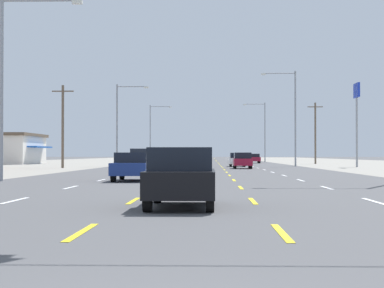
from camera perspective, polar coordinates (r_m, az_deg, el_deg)
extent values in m
plane|color=#4C4C4F|center=(70.15, 1.23, -2.05)|extent=(572.00, 572.00, 0.00)
cube|color=white|center=(19.55, -15.55, -4.89)|extent=(0.14, 2.60, 0.01)
cube|color=white|center=(26.80, -10.79, -3.83)|extent=(0.14, 2.60, 0.01)
cube|color=white|center=(34.15, -8.08, -3.21)|extent=(0.14, 2.60, 0.01)
cube|color=white|center=(41.56, -6.33, -2.80)|extent=(0.14, 2.60, 0.01)
cube|color=white|center=(48.99, -5.11, -2.52)|extent=(0.14, 2.60, 0.01)
cube|color=white|center=(56.45, -4.21, -2.31)|extent=(0.14, 2.60, 0.01)
cube|color=white|center=(63.91, -3.53, -2.15)|extent=(0.14, 2.60, 0.01)
cube|color=white|center=(71.38, -2.98, -2.02)|extent=(0.14, 2.60, 0.01)
cube|color=white|center=(78.86, -2.54, -1.92)|extent=(0.14, 2.60, 0.01)
cube|color=white|center=(86.34, -2.18, -1.83)|extent=(0.14, 2.60, 0.01)
cube|color=white|center=(93.82, -1.87, -1.76)|extent=(0.14, 2.60, 0.01)
cube|color=white|center=(101.31, -1.61, -1.70)|extent=(0.14, 2.60, 0.01)
cube|color=white|center=(108.80, -1.39, -1.65)|extent=(0.14, 2.60, 0.01)
cube|color=white|center=(116.28, -1.19, -1.60)|extent=(0.14, 2.60, 0.01)
cube|color=white|center=(123.78, -1.02, -1.56)|extent=(0.14, 2.60, 0.01)
cube|color=white|center=(131.27, -0.87, -1.52)|extent=(0.14, 2.60, 0.01)
cube|color=white|center=(138.76, -0.73, -1.49)|extent=(0.14, 2.60, 0.01)
cube|color=white|center=(146.25, -0.61, -1.46)|extent=(0.14, 2.60, 0.01)
cube|color=white|center=(153.75, -0.50, -1.44)|extent=(0.14, 2.60, 0.01)
cube|color=white|center=(161.24, -0.40, -1.41)|extent=(0.14, 2.60, 0.01)
cube|color=white|center=(168.74, -0.31, -1.39)|extent=(0.14, 2.60, 0.01)
cube|color=white|center=(176.23, -0.22, -1.37)|extent=(0.14, 2.60, 0.01)
cube|color=white|center=(183.73, -0.15, -1.35)|extent=(0.14, 2.60, 0.01)
cube|color=white|center=(191.23, -0.08, -1.34)|extent=(0.14, 2.60, 0.01)
cube|color=white|center=(198.72, -0.01, -1.32)|extent=(0.14, 2.60, 0.01)
cube|color=white|center=(206.22, 0.05, -1.31)|extent=(0.14, 2.60, 0.01)
cube|color=white|center=(213.72, 0.10, -1.29)|extent=(0.14, 2.60, 0.01)
cube|color=white|center=(221.21, 0.16, -1.28)|extent=(0.14, 2.60, 0.01)
cube|color=yellow|center=(11.44, -9.84, -7.76)|extent=(0.14, 2.60, 0.01)
cube|color=yellow|center=(18.82, -5.27, -5.08)|extent=(0.14, 2.60, 0.01)
cube|color=yellow|center=(26.27, -3.30, -3.90)|extent=(0.14, 2.60, 0.01)
cube|color=yellow|center=(33.74, -2.20, -3.24)|extent=(0.14, 2.60, 0.01)
cube|color=yellow|center=(41.22, -1.50, -2.82)|extent=(0.14, 2.60, 0.01)
cube|color=yellow|center=(48.71, -1.01, -2.53)|extent=(0.14, 2.60, 0.01)
cube|color=yellow|center=(56.20, -0.66, -2.32)|extent=(0.14, 2.60, 0.01)
cube|color=yellow|center=(63.69, -0.39, -2.16)|extent=(0.14, 2.60, 0.01)
cube|color=yellow|center=(71.18, -0.17, -2.03)|extent=(0.14, 2.60, 0.01)
cube|color=yellow|center=(78.68, 0.00, -1.92)|extent=(0.14, 2.60, 0.01)
cube|color=yellow|center=(86.17, 0.15, -1.84)|extent=(0.14, 2.60, 0.01)
cube|color=yellow|center=(93.67, 0.27, -1.76)|extent=(0.14, 2.60, 0.01)
cube|color=yellow|center=(101.17, 0.37, -1.70)|extent=(0.14, 2.60, 0.01)
cube|color=yellow|center=(108.67, 0.46, -1.65)|extent=(0.14, 2.60, 0.01)
cube|color=yellow|center=(116.16, 0.53, -1.60)|extent=(0.14, 2.60, 0.01)
cube|color=yellow|center=(123.66, 0.60, -1.56)|extent=(0.14, 2.60, 0.01)
cube|color=yellow|center=(131.16, 0.66, -1.52)|extent=(0.14, 2.60, 0.01)
cube|color=yellow|center=(138.66, 0.71, -1.49)|extent=(0.14, 2.60, 0.01)
cube|color=yellow|center=(146.16, 0.76, -1.46)|extent=(0.14, 2.60, 0.01)
cube|color=yellow|center=(153.66, 0.81, -1.44)|extent=(0.14, 2.60, 0.01)
cube|color=yellow|center=(161.16, 0.84, -1.41)|extent=(0.14, 2.60, 0.01)
cube|color=yellow|center=(168.65, 0.88, -1.39)|extent=(0.14, 2.60, 0.01)
cube|color=yellow|center=(176.15, 0.91, -1.37)|extent=(0.14, 2.60, 0.01)
cube|color=yellow|center=(183.65, 0.94, -1.35)|extent=(0.14, 2.60, 0.01)
cube|color=yellow|center=(191.15, 0.97, -1.34)|extent=(0.14, 2.60, 0.01)
cube|color=yellow|center=(198.65, 1.00, -1.32)|extent=(0.14, 2.60, 0.01)
cube|color=yellow|center=(206.15, 1.02, -1.31)|extent=(0.14, 2.60, 0.01)
cube|color=yellow|center=(213.65, 1.04, -1.29)|extent=(0.14, 2.60, 0.01)
cube|color=yellow|center=(221.15, 1.06, -1.28)|extent=(0.14, 2.60, 0.01)
cube|color=yellow|center=(11.29, 8.02, -7.86)|extent=(0.14, 2.60, 0.01)
cube|color=yellow|center=(18.73, 5.46, -5.10)|extent=(0.14, 2.60, 0.01)
cube|color=yellow|center=(26.20, 4.37, -3.91)|extent=(0.14, 2.60, 0.01)
cube|color=yellow|center=(33.68, 3.76, -3.25)|extent=(0.14, 2.60, 0.01)
cube|color=yellow|center=(41.18, 3.38, -2.82)|extent=(0.14, 2.60, 0.01)
cube|color=yellow|center=(48.67, 3.11, -2.53)|extent=(0.14, 2.60, 0.01)
cube|color=yellow|center=(56.16, 2.92, -2.32)|extent=(0.14, 2.60, 0.01)
cube|color=yellow|center=(63.66, 2.77, -2.15)|extent=(0.14, 2.60, 0.01)
cube|color=yellow|center=(71.16, 2.65, -2.03)|extent=(0.14, 2.60, 0.01)
cube|color=yellow|center=(78.66, 2.55, -1.92)|extent=(0.14, 2.60, 0.01)
cube|color=yellow|center=(86.15, 2.47, -1.83)|extent=(0.14, 2.60, 0.01)
cube|color=yellow|center=(93.65, 2.41, -1.76)|extent=(0.14, 2.60, 0.01)
cube|color=yellow|center=(101.15, 2.35, -1.70)|extent=(0.14, 2.60, 0.01)
cube|color=yellow|center=(108.65, 2.30, -1.65)|extent=(0.14, 2.60, 0.01)
cube|color=yellow|center=(116.15, 2.26, -1.60)|extent=(0.14, 2.60, 0.01)
cube|color=yellow|center=(123.65, 2.22, -1.56)|extent=(0.14, 2.60, 0.01)
cube|color=yellow|center=(131.15, 2.19, -1.52)|extent=(0.14, 2.60, 0.01)
cube|color=yellow|center=(138.65, 2.16, -1.49)|extent=(0.14, 2.60, 0.01)
cube|color=yellow|center=(146.15, 2.13, -1.46)|extent=(0.14, 2.60, 0.01)
cube|color=yellow|center=(153.65, 2.11, -1.44)|extent=(0.14, 2.60, 0.01)
cube|color=yellow|center=(161.14, 2.09, -1.41)|extent=(0.14, 2.60, 0.01)
cube|color=yellow|center=(168.64, 2.07, -1.39)|extent=(0.14, 2.60, 0.01)
cube|color=yellow|center=(176.14, 2.05, -1.37)|extent=(0.14, 2.60, 0.01)
cube|color=yellow|center=(183.64, 2.04, -1.35)|extent=(0.14, 2.60, 0.01)
cube|color=yellow|center=(191.14, 2.02, -1.34)|extent=(0.14, 2.60, 0.01)
cube|color=yellow|center=(198.64, 2.01, -1.32)|extent=(0.14, 2.60, 0.01)
cube|color=yellow|center=(206.14, 1.99, -1.31)|extent=(0.14, 2.60, 0.01)
cube|color=yellow|center=(213.64, 1.98, -1.29)|extent=(0.14, 2.60, 0.01)
cube|color=yellow|center=(221.14, 1.97, -1.28)|extent=(0.14, 2.60, 0.01)
cube|color=white|center=(19.28, 15.94, -4.95)|extent=(0.14, 2.60, 0.01)
cube|color=white|center=(26.60, 11.94, -3.85)|extent=(0.14, 2.60, 0.01)
cube|color=white|center=(33.99, 9.68, -3.21)|extent=(0.14, 2.60, 0.01)
cube|color=white|center=(41.43, 8.23, -2.80)|extent=(0.14, 2.60, 0.01)
cube|color=white|center=(48.88, 7.22, -2.52)|extent=(0.14, 2.60, 0.01)
cube|color=white|center=(56.35, 6.48, -2.31)|extent=(0.14, 2.60, 0.01)
cube|color=white|center=(63.83, 5.91, -2.15)|extent=(0.14, 2.60, 0.01)
cube|color=white|center=(71.30, 5.46, -2.02)|extent=(0.14, 2.60, 0.01)
cube|color=white|center=(78.79, 5.10, -1.92)|extent=(0.14, 2.60, 0.01)
cube|color=white|center=(86.28, 4.80, -1.83)|extent=(0.14, 2.60, 0.01)
cube|color=white|center=(93.76, 4.55, -1.76)|extent=(0.14, 2.60, 0.01)
cube|color=white|center=(101.25, 4.33, -1.70)|extent=(0.14, 2.60, 0.01)
cube|color=white|center=(108.75, 4.15, -1.64)|extent=(0.14, 2.60, 0.01)
cube|color=white|center=(116.24, 3.99, -1.60)|extent=(0.14, 2.60, 0.01)
cube|color=white|center=(123.73, 3.84, -1.56)|extent=(0.14, 2.60, 0.01)
cube|color=white|center=(131.23, 3.72, -1.52)|extent=(0.14, 2.60, 0.01)
cube|color=white|center=(138.72, 3.61, -1.49)|extent=(0.14, 2.60, 0.01)
cube|color=white|center=(146.22, 3.51, -1.46)|extent=(0.14, 2.60, 0.01)
cube|color=white|center=(153.71, 3.42, -1.44)|extent=(0.14, 2.60, 0.01)
cube|color=white|center=(161.21, 3.33, -1.41)|extent=(0.14, 2.60, 0.01)
cube|color=white|center=(168.71, 3.26, -1.39)|extent=(0.14, 2.60, 0.01)
cube|color=white|center=(176.20, 3.19, -1.37)|extent=(0.14, 2.60, 0.01)
cube|color=white|center=(183.70, 3.13, -1.35)|extent=(0.14, 2.60, 0.01)
cube|color=white|center=(191.20, 3.07, -1.34)|extent=(0.14, 2.60, 0.01)
cube|color=white|center=(198.70, 3.02, -1.32)|extent=(0.14, 2.60, 0.01)
cube|color=white|center=(206.19, 2.97, -1.31)|extent=(0.14, 2.60, 0.01)
cube|color=white|center=(213.69, 2.92, -1.29)|extent=(0.14, 2.60, 0.01)
cube|color=white|center=(221.19, 2.88, -1.28)|extent=(0.14, 2.60, 0.01)
cube|color=black|center=(16.50, -0.96, -3.49)|extent=(1.72, 3.90, 0.66)
cube|color=black|center=(16.24, -0.99, -1.35)|extent=(1.58, 1.90, 0.58)
cylinder|color=black|center=(17.96, -3.12, -4.34)|extent=(0.20, 0.60, 0.60)
cylinder|color=black|center=(17.90, 1.62, -4.35)|extent=(0.20, 0.60, 0.60)
cylinder|color=black|center=(15.18, -4.00, -4.96)|extent=(0.20, 0.60, 0.60)
cylinder|color=black|center=(15.11, 1.62, -4.99)|extent=(0.20, 0.60, 0.60)
cube|color=navy|center=(33.10, -5.32, -2.20)|extent=(1.80, 4.50, 0.62)
cube|color=black|center=(32.99, -5.34, -1.22)|extent=(1.62, 2.10, 0.52)
cylinder|color=black|center=(34.74, -6.27, -2.65)|extent=(0.22, 0.64, 0.64)
cylinder|color=black|center=(34.56, -3.74, -2.67)|extent=(0.22, 0.64, 0.64)
cylinder|color=black|center=(31.67, -7.05, -2.82)|extent=(0.22, 0.64, 0.64)
cylinder|color=black|center=(31.48, -4.27, -2.84)|extent=(0.22, 0.64, 0.64)
cube|color=maroon|center=(61.25, 4.54, -1.62)|extent=(1.72, 3.90, 0.66)
cube|color=black|center=(60.99, 4.55, -1.04)|extent=(1.58, 1.90, 0.58)
cylinder|color=black|center=(62.62, 3.80, -1.91)|extent=(0.20, 0.60, 0.60)
cylinder|color=black|center=(62.69, 5.15, -1.90)|extent=(0.20, 0.60, 0.60)
cylinder|color=black|center=(59.82, 3.90, -1.95)|extent=(0.20, 0.60, 0.60)
cylinder|color=black|center=(59.90, 5.31, -1.95)|extent=(0.20, 0.60, 0.60)
cube|color=white|center=(69.04, -4.67, -1.37)|extent=(1.98, 4.90, 0.92)
cube|color=black|center=(68.99, -4.67, -0.70)|extent=(1.82, 2.70, 0.68)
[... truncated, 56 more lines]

